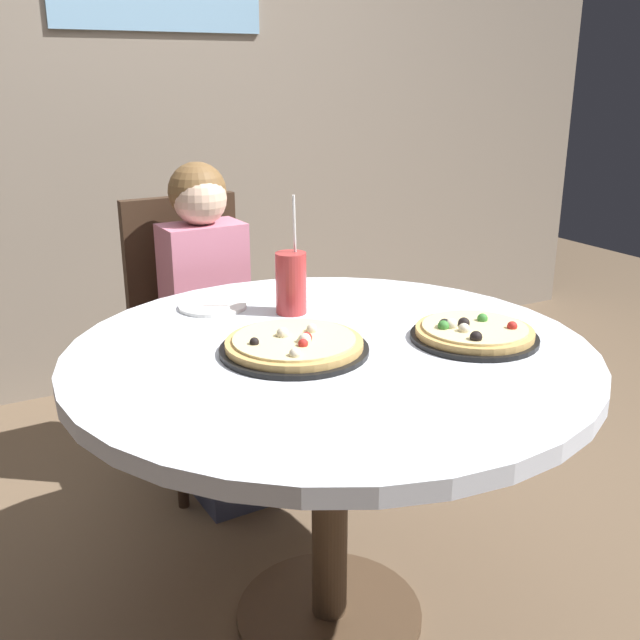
{
  "coord_description": "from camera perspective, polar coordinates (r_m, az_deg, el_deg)",
  "views": [
    {
      "loc": [
        -0.78,
        -1.37,
        1.35
      ],
      "look_at": [
        0.0,
        0.05,
        0.8
      ],
      "focal_mm": 41.39,
      "sensor_mm": 36.0,
      "label": 1
    }
  ],
  "objects": [
    {
      "name": "ground_plane",
      "position": [
        2.07,
        0.72,
        -21.89
      ],
      "size": [
        8.0,
        8.0,
        0.0
      ],
      "primitive_type": "plane",
      "color": "brown"
    },
    {
      "name": "wall_with_window",
      "position": [
        3.31,
        -16.09,
        19.8
      ],
      "size": [
        5.2,
        0.14,
        2.9
      ],
      "color": "gray",
      "rests_on": "ground_plane"
    },
    {
      "name": "dining_table",
      "position": [
        1.72,
        0.8,
        -5.15
      ],
      "size": [
        1.21,
        1.21,
        0.75
      ],
      "color": "silver",
      "rests_on": "ground_plane"
    },
    {
      "name": "chair_wooden",
      "position": [
        2.57,
        -9.67,
        -0.15
      ],
      "size": [
        0.41,
        0.41,
        0.95
      ],
      "color": "#382619",
      "rests_on": "ground_plane"
    },
    {
      "name": "diner_child",
      "position": [
        2.42,
        -8.04,
        -2.38
      ],
      "size": [
        0.27,
        0.42,
        1.08
      ],
      "color": "#3F4766",
      "rests_on": "ground_plane"
    },
    {
      "name": "pizza_veggie",
      "position": [
        1.65,
        -2.0,
        -1.96
      ],
      "size": [
        0.34,
        0.34,
        0.05
      ],
      "color": "black",
      "rests_on": "dining_table"
    },
    {
      "name": "pizza_cheese",
      "position": [
        1.76,
        11.8,
        -0.99
      ],
      "size": [
        0.3,
        0.3,
        0.05
      ],
      "color": "black",
      "rests_on": "dining_table"
    },
    {
      "name": "soda_cup",
      "position": [
        1.9,
        -2.25,
        2.91
      ],
      "size": [
        0.08,
        0.08,
        0.31
      ],
      "color": "#B73333",
      "rests_on": "dining_table"
    },
    {
      "name": "plate_small",
      "position": [
        1.98,
        -8.29,
        1.08
      ],
      "size": [
        0.18,
        0.18,
        0.01
      ],
      "primitive_type": "cylinder",
      "color": "white",
      "rests_on": "dining_table"
    }
  ]
}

